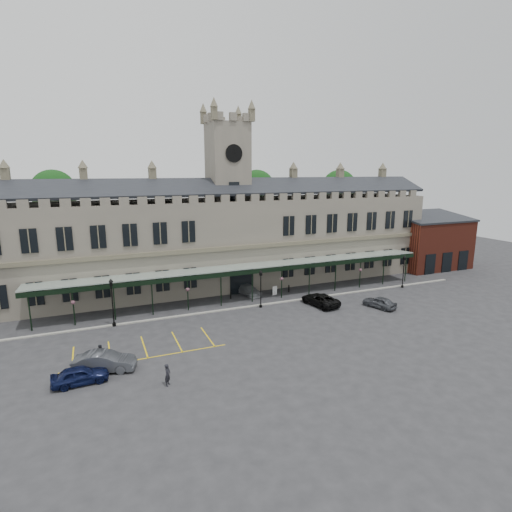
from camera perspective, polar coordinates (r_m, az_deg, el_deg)
name	(u,v)px	position (r m, az deg, el deg)	size (l,w,h in m)	color
ground	(277,322)	(43.35, 3.08, -9.33)	(140.00, 140.00, 0.00)	#262628
station_building	(229,239)	(55.91, -3.89, 2.44)	(60.00, 10.36, 17.30)	#605A50
clock_tower	(228,191)	(55.27, -4.02, 9.25)	(5.60, 5.60, 24.80)	#605A50
canopy	(251,282)	(49.06, -0.65, -3.78)	(50.00, 4.10, 4.30)	#8C9E93
brick_annex	(429,242)	(72.28, 23.45, 1.80)	(12.40, 8.36, 9.23)	#5D2116
kerb	(258,305)	(48.04, 0.23, -7.06)	(60.00, 0.40, 0.12)	gray
parking_markings	(145,349)	(38.44, -15.57, -12.69)	(16.00, 6.00, 0.01)	gold
tree_behind_left	(54,193)	(61.59, -26.90, 8.01)	(6.00, 6.00, 16.00)	#332314
tree_behind_mid	(257,189)	(66.52, 0.11, 9.50)	(6.00, 6.00, 16.00)	#332314
tree_behind_right	(339,188)	(74.15, 11.76, 9.52)	(6.00, 6.00, 16.00)	#332314
lamp_post_left	(112,298)	(43.65, -19.86, -5.69)	(0.48, 0.48, 5.12)	black
lamp_post_mid	(261,285)	(46.74, 0.69, -4.19)	(0.43, 0.43, 4.58)	black
lamp_post_right	(404,268)	(58.28, 20.35, -1.68)	(0.43, 0.43, 4.57)	black
traffic_cone	(391,308)	(48.99, 18.70, -7.04)	(0.39, 0.39, 0.62)	#EC5207
sign_board	(275,291)	(52.05, 2.70, -4.97)	(0.67, 0.17, 1.16)	black
bollard_left	(231,295)	(50.58, -3.64, -5.60)	(0.17, 0.17, 0.94)	black
bollard_right	(289,289)	(53.33, 4.71, -4.67)	(0.17, 0.17, 0.95)	black
car_left_a	(80,375)	(34.15, -23.84, -15.31)	(1.64, 4.08, 1.39)	#0B1234
car_left_b	(104,362)	(35.34, -20.84, -13.91)	(1.69, 4.86, 1.60)	#3E4046
car_taxi	(248,290)	(52.03, -1.08, -4.87)	(1.81, 4.44, 1.29)	gray
car_van	(320,300)	(48.62, 9.15, -6.16)	(2.38, 5.16, 1.43)	black
car_right_a	(379,302)	(49.40, 17.21, -6.32)	(1.60, 3.97, 1.35)	#3E4046
person_a	(168,375)	(31.86, -12.51, -16.24)	(0.62, 0.41, 1.71)	black
person_b	(100,354)	(36.67, -21.39, -12.92)	(0.81, 0.63, 1.66)	black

